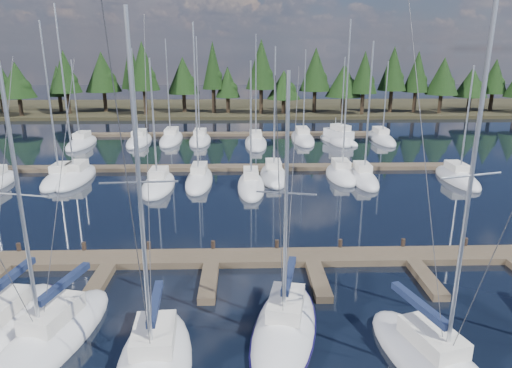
{
  "coord_description": "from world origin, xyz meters",
  "views": [
    {
      "loc": [
        1.93,
        -7.28,
        12.4
      ],
      "look_at": [
        2.77,
        22.0,
        3.69
      ],
      "focal_mm": 32.0,
      "sensor_mm": 36.0,
      "label": 1
    }
  ],
  "objects_px": {
    "front_sailboat_3": "(155,363)",
    "front_sailboat_5": "(436,365)",
    "motor_yacht_right": "(338,139)",
    "front_sailboat_4": "(285,329)",
    "main_dock": "(212,263)",
    "front_sailboat_2": "(50,339)"
  },
  "relations": [
    {
      "from": "front_sailboat_3",
      "to": "front_sailboat_5",
      "type": "bearing_deg",
      "value": -2.33
    },
    {
      "from": "front_sailboat_5",
      "to": "motor_yacht_right",
      "type": "bearing_deg",
      "value": 83.22
    },
    {
      "from": "front_sailboat_4",
      "to": "front_sailboat_5",
      "type": "xyz_separation_m",
      "value": [
        5.83,
        -2.66,
        0.02
      ]
    },
    {
      "from": "main_dock",
      "to": "front_sailboat_2",
      "type": "relative_size",
      "value": 3.43
    },
    {
      "from": "main_dock",
      "to": "front_sailboat_3",
      "type": "distance_m",
      "value": 9.21
    },
    {
      "from": "front_sailboat_2",
      "to": "front_sailboat_3",
      "type": "height_order",
      "value": "front_sailboat_3"
    },
    {
      "from": "main_dock",
      "to": "front_sailboat_4",
      "type": "distance_m",
      "value": 7.8
    },
    {
      "from": "front_sailboat_3",
      "to": "front_sailboat_2",
      "type": "bearing_deg",
      "value": 160.61
    },
    {
      "from": "front_sailboat_5",
      "to": "front_sailboat_3",
      "type": "bearing_deg",
      "value": 177.67
    },
    {
      "from": "front_sailboat_4",
      "to": "front_sailboat_5",
      "type": "height_order",
      "value": "front_sailboat_5"
    },
    {
      "from": "main_dock",
      "to": "motor_yacht_right",
      "type": "distance_m",
      "value": 40.18
    },
    {
      "from": "front_sailboat_3",
      "to": "front_sailboat_5",
      "type": "xyz_separation_m",
      "value": [
        11.26,
        -0.46,
        0.01
      ]
    },
    {
      "from": "main_dock",
      "to": "motor_yacht_right",
      "type": "xyz_separation_m",
      "value": [
        15.12,
        37.23,
        0.25
      ]
    },
    {
      "from": "front_sailboat_3",
      "to": "front_sailboat_4",
      "type": "bearing_deg",
      "value": 22.06
    },
    {
      "from": "front_sailboat_2",
      "to": "front_sailboat_3",
      "type": "xyz_separation_m",
      "value": [
        4.85,
        -1.71,
        0.01
      ]
    },
    {
      "from": "front_sailboat_4",
      "to": "front_sailboat_5",
      "type": "distance_m",
      "value": 6.41
    },
    {
      "from": "front_sailboat_4",
      "to": "main_dock",
      "type": "bearing_deg",
      "value": 118.61
    },
    {
      "from": "front_sailboat_3",
      "to": "motor_yacht_right",
      "type": "distance_m",
      "value": 49.24
    },
    {
      "from": "front_sailboat_2",
      "to": "motor_yacht_right",
      "type": "xyz_separation_m",
      "value": [
        21.67,
        44.57,
        0.17
      ]
    },
    {
      "from": "main_dock",
      "to": "front_sailboat_3",
      "type": "relative_size",
      "value": 3.03
    },
    {
      "from": "main_dock",
      "to": "front_sailboat_3",
      "type": "bearing_deg",
      "value": -100.64
    },
    {
      "from": "main_dock",
      "to": "front_sailboat_5",
      "type": "relative_size",
      "value": 2.93
    }
  ]
}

